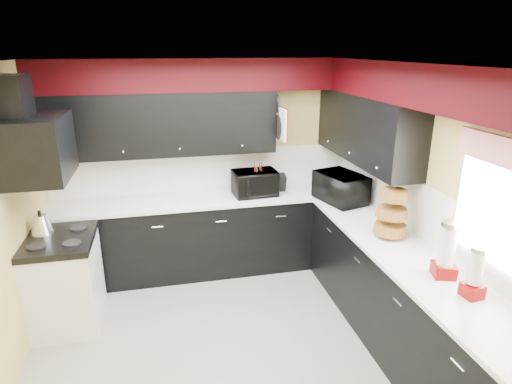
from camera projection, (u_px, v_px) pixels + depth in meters
ground at (231, 347)px, 3.93m from camera, size 3.60×3.60×0.00m
wall_back at (205, 165)px, 5.18m from camera, size 3.60×0.06×2.50m
wall_right at (423, 204)px, 3.90m from camera, size 0.06×3.60×2.50m
ceiling at (225, 63)px, 3.12m from camera, size 3.60×3.60×0.06m
cab_back at (210, 236)px, 5.16m from camera, size 3.60×0.60×0.90m
cab_right at (402, 302)px, 3.82m from camera, size 0.60×3.00×0.90m
counter_back at (208, 199)px, 5.01m from camera, size 3.62×0.64×0.04m
counter_right at (408, 255)px, 3.67m from camera, size 0.64×3.02×0.04m
splash_back at (205, 170)px, 5.19m from camera, size 3.60×0.02×0.50m
splash_right at (421, 211)px, 3.92m from camera, size 0.02×3.60×0.50m
upper_back at (159, 124)px, 4.74m from camera, size 2.60×0.35×0.70m
upper_right at (365, 128)px, 4.52m from camera, size 0.35×1.80×0.70m
soffit_back at (203, 75)px, 4.67m from camera, size 3.60×0.36×0.35m
soffit_right at (433, 86)px, 3.35m from camera, size 0.36×3.24×0.35m
stove at (66, 283)px, 4.16m from camera, size 0.60×0.75×0.86m
cooktop at (59, 240)px, 4.02m from camera, size 0.62×0.77×0.06m
hood at (37, 148)px, 3.72m from camera, size 0.50×0.78×0.55m
hood_duct at (12, 99)px, 3.56m from camera, size 0.24×0.40×0.40m
window at (502, 208)px, 2.97m from camera, size 0.03×0.86×0.96m
valance at (506, 153)px, 2.83m from camera, size 0.04×0.88×0.20m
pan_top at (276, 103)px, 4.88m from camera, size 0.03×0.22×0.40m
pan_mid at (279, 127)px, 4.84m from camera, size 0.03×0.28×0.46m
pan_low at (273, 126)px, 5.09m from camera, size 0.03×0.24×0.42m
cut_board at (283, 125)px, 4.72m from camera, size 0.03×0.26×0.35m
baskets at (392, 212)px, 3.91m from camera, size 0.27×0.27×0.50m
deco_plate at (463, 97)px, 3.25m from camera, size 0.03×0.24×0.24m
toaster_oven at (255, 183)px, 5.06m from camera, size 0.53×0.45×0.29m
microwave at (341, 188)px, 4.83m from camera, size 0.54×0.67×0.33m
utensil_crock at (258, 188)px, 5.06m from camera, size 0.18×0.18×0.17m
knife_block at (281, 183)px, 5.21m from camera, size 0.10×0.14×0.21m
kettle at (41, 224)px, 4.07m from camera, size 0.24×0.24×0.18m
dispenser_a at (447, 251)px, 3.22m from camera, size 0.20×0.20×0.43m
dispenser_b at (475, 275)px, 2.97m from camera, size 0.14×0.14×0.35m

